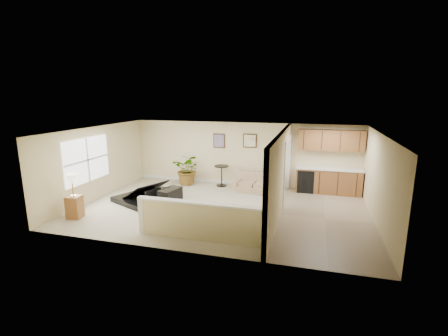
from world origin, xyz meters
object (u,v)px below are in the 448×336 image
(loveseat, at_px, (255,182))
(piano, at_px, (143,182))
(piano_bench, at_px, (170,197))
(accent_table, at_px, (222,173))
(small_plant, at_px, (270,185))
(lamp_stand, at_px, (74,200))
(palm_plant, at_px, (188,170))

(loveseat, bearing_deg, piano, -143.82)
(piano_bench, bearing_deg, accent_table, 69.56)
(piano, height_order, small_plant, piano)
(piano, xyz_separation_m, small_plant, (4.04, 2.25, -0.44))
(small_plant, bearing_deg, loveseat, -164.24)
(piano_bench, relative_size, lamp_stand, 0.64)
(piano_bench, bearing_deg, palm_plant, 98.35)
(piano_bench, relative_size, accent_table, 1.02)
(loveseat, height_order, small_plant, loveseat)
(piano_bench, distance_m, loveseat, 3.35)
(palm_plant, bearing_deg, loveseat, -3.81)
(small_plant, bearing_deg, palm_plant, 179.38)
(loveseat, bearing_deg, piano_bench, -130.55)
(accent_table, xyz_separation_m, lamp_stand, (-3.23, -4.44, 0.03))
(piano_bench, height_order, accent_table, accent_table)
(loveseat, xyz_separation_m, lamp_stand, (-4.64, -4.11, 0.22))
(piano_bench, bearing_deg, lamp_stand, -141.40)
(small_plant, height_order, lamp_stand, lamp_stand)
(accent_table, height_order, small_plant, accent_table)
(piano, distance_m, accent_table, 3.22)
(palm_plant, bearing_deg, piano_bench, -81.65)
(accent_table, bearing_deg, lamp_stand, -125.99)
(piano, bearing_deg, lamp_stand, -94.93)
(accent_table, relative_size, small_plant, 1.63)
(palm_plant, bearing_deg, accent_table, 6.07)
(piano, height_order, palm_plant, piano)
(piano, relative_size, piano_bench, 2.83)
(piano, distance_m, loveseat, 4.11)
(piano, xyz_separation_m, palm_plant, (0.74, 2.28, -0.04))
(piano, height_order, loveseat, piano)
(piano_bench, xyz_separation_m, small_plant, (2.93, 2.48, -0.07))
(piano, bearing_deg, piano_bench, 12.51)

